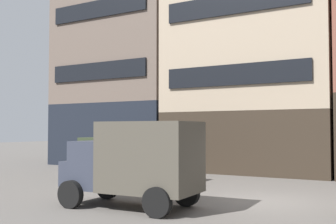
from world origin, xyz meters
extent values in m
plane|color=#605B56|center=(0.00, 0.00, 0.00)|extent=(120.00, 120.00, 0.00)
cube|color=black|center=(-12.56, 10.35, 2.05)|extent=(8.70, 6.93, 4.10)
cube|color=#66564C|center=(-12.56, 10.35, 10.06)|extent=(8.70, 6.93, 11.93)
cube|color=black|center=(-12.56, 6.82, 6.08)|extent=(7.30, 0.12, 1.10)
cube|color=black|center=(-12.56, 6.82, 10.06)|extent=(7.30, 0.12, 1.10)
cube|color=#33281E|center=(-3.41, 10.35, 1.69)|extent=(9.30, 6.93, 3.37)
cube|color=tan|center=(-3.41, 10.35, 8.99)|extent=(9.30, 6.93, 11.24)
cube|color=black|center=(-3.41, 6.82, 5.24)|extent=(7.81, 0.12, 1.10)
cube|color=black|center=(-3.41, 6.82, 8.99)|extent=(7.81, 0.12, 1.10)
cube|color=#2D3823|center=(-7.99, 1.62, 1.27)|extent=(1.44, 1.74, 1.50)
cube|color=#2D3823|center=(-8.69, 1.60, 0.97)|extent=(0.94, 1.47, 0.80)
cube|color=#756651|center=(-6.19, 1.67, 1.57)|extent=(2.85, 1.97, 2.10)
cube|color=silver|center=(-8.44, 1.61, 1.52)|extent=(0.23, 1.36, 0.64)
cylinder|color=black|center=(-8.41, 0.66, 0.42)|extent=(0.85, 0.24, 0.84)
cylinder|color=black|center=(-8.46, 2.56, 0.42)|extent=(0.85, 0.24, 0.84)
cylinder|color=black|center=(-5.41, 0.74, 0.42)|extent=(0.85, 0.24, 0.84)
cylinder|color=black|center=(-5.47, 2.64, 0.42)|extent=(0.85, 0.24, 0.84)
cube|color=#333847|center=(-4.19, -3.03, 1.27)|extent=(1.47, 1.76, 1.50)
cube|color=#333847|center=(-4.89, -3.06, 0.97)|extent=(0.96, 1.48, 0.80)
cube|color=#4C473D|center=(-2.39, -2.94, 1.57)|extent=(2.88, 2.02, 2.10)
cube|color=silver|center=(-4.64, -3.05, 1.52)|extent=(0.25, 1.37, 0.64)
cylinder|color=black|center=(-4.60, -3.99, 0.42)|extent=(0.85, 0.26, 0.84)
cylinder|color=black|center=(-4.68, -2.10, 0.42)|extent=(0.85, 0.26, 0.84)
cylinder|color=black|center=(-1.60, -3.86, 0.42)|extent=(0.85, 0.26, 0.84)
cylinder|color=black|center=(-1.68, -1.96, 0.42)|extent=(0.85, 0.26, 0.84)
cylinder|color=#38332D|center=(-8.39, 4.78, 0.42)|extent=(0.16, 0.16, 0.85)
cylinder|color=#38332D|center=(-8.19, 4.78, 0.42)|extent=(0.16, 0.16, 0.85)
cylinder|color=#38332D|center=(-8.29, 4.78, 1.16)|extent=(0.44, 0.44, 0.62)
sphere|color=tan|center=(-8.29, 4.78, 1.60)|extent=(0.22, 0.22, 0.22)
cylinder|color=#38332D|center=(-8.29, 4.78, 1.70)|extent=(0.28, 0.28, 0.02)
cylinder|color=#38332D|center=(-8.29, 4.78, 1.75)|extent=(0.18, 0.18, 0.09)
camera|label=1|loc=(4.25, -13.42, 2.39)|focal=44.06mm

